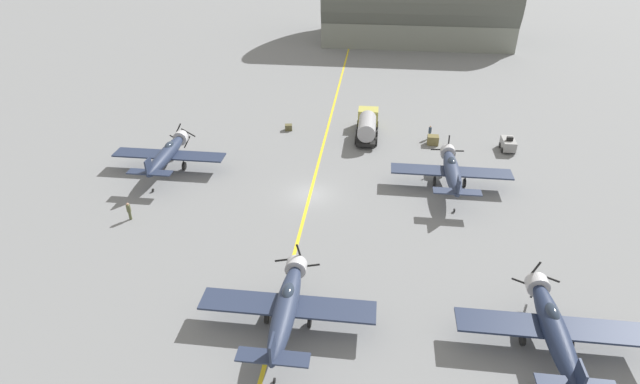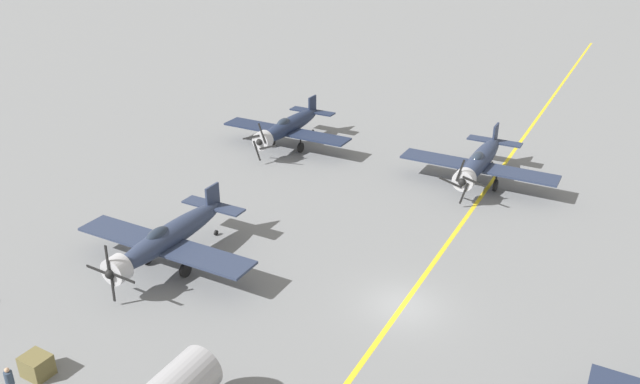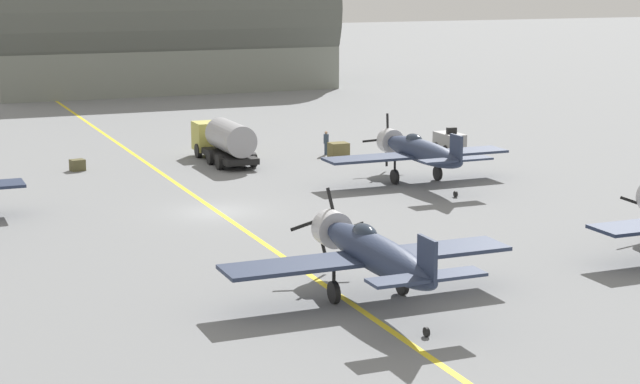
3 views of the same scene
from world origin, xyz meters
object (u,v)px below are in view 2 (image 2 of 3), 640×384
(airplane_mid_right, at_px, (167,238))
(airplane_near_right, at_px, (288,127))
(supply_crate_mid_lane, at_px, (37,366))
(ground_crew_walking, at_px, (10,382))
(airplane_near_center, at_px, (479,161))

(airplane_mid_right, distance_m, airplane_near_right, 21.14)
(airplane_near_right, distance_m, supply_crate_mid_lane, 31.49)
(airplane_near_right, relative_size, ground_crew_walking, 7.05)
(ground_crew_walking, height_order, supply_crate_mid_lane, ground_crew_walking)
(ground_crew_walking, bearing_deg, supply_crate_mid_lane, -79.39)
(airplane_mid_right, xyz_separation_m, airplane_near_right, (4.17, -20.72, 0.00))
(airplane_near_center, bearing_deg, ground_crew_walking, 66.93)
(supply_crate_mid_lane, bearing_deg, ground_crew_walking, 100.61)
(ground_crew_walking, distance_m, supply_crate_mid_lane, 1.64)
(airplane_near_center, relative_size, airplane_near_right, 1.00)
(airplane_mid_right, bearing_deg, airplane_near_right, -76.49)
(airplane_near_center, relative_size, ground_crew_walking, 7.05)
(airplane_near_right, height_order, supply_crate_mid_lane, airplane_near_right)
(airplane_mid_right, relative_size, ground_crew_walking, 7.05)
(airplane_near_center, height_order, airplane_near_right, airplane_near_center)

